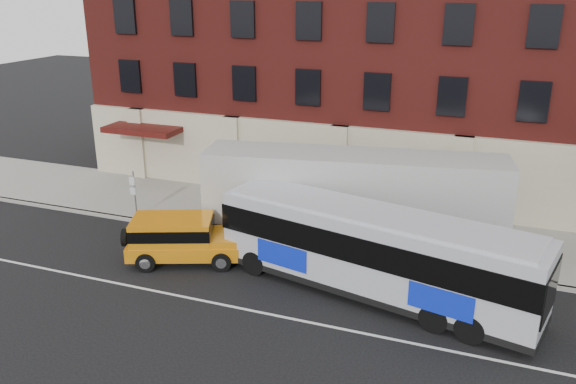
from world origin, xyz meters
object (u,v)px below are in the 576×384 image
at_px(sign_pole, 134,192).
at_px(yellow_suv, 180,237).
at_px(city_bus, 374,250).
at_px(shipping_container, 353,202).

height_order(sign_pole, yellow_suv, sign_pole).
distance_m(city_bus, yellow_suv, 8.06).
bearing_deg(shipping_container, city_bus, -64.33).
relative_size(city_bus, shipping_container, 0.95).
bearing_deg(yellow_suv, shipping_container, 31.49).
height_order(city_bus, shipping_container, shipping_container).
distance_m(sign_pole, city_bus, 12.68).
distance_m(yellow_suv, shipping_container, 7.36).
relative_size(city_bus, yellow_suv, 2.42).
bearing_deg(sign_pole, city_bus, -13.67).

